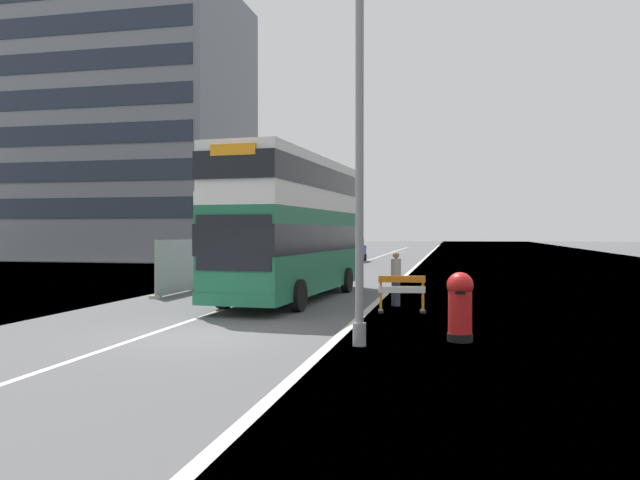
% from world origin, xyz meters
% --- Properties ---
extents(ground, '(140.00, 280.00, 0.10)m').
position_xyz_m(ground, '(0.65, 0.14, -0.05)').
color(ground, '#4C4C4F').
extents(double_decker_bus, '(3.31, 10.93, 5.11)m').
position_xyz_m(double_decker_bus, '(0.29, 8.01, 2.72)').
color(double_decker_bus, '#1E6B47').
rests_on(double_decker_bus, ground).
extents(lamppost_foreground, '(0.29, 0.70, 9.69)m').
position_xyz_m(lamppost_foreground, '(4.00, -0.56, 4.60)').
color(lamppost_foreground, gray).
rests_on(lamppost_foreground, ground).
extents(red_pillar_postbox, '(0.59, 0.59, 1.56)m').
position_xyz_m(red_pillar_postbox, '(6.13, 0.47, 0.85)').
color(red_pillar_postbox, black).
rests_on(red_pillar_postbox, ground).
extents(roadworks_barrier, '(1.47, 0.66, 1.12)m').
position_xyz_m(roadworks_barrier, '(4.44, 5.08, 0.68)').
color(roadworks_barrier, orange).
rests_on(roadworks_barrier, ground).
extents(construction_site_fence, '(0.44, 13.80, 2.19)m').
position_xyz_m(construction_site_fence, '(-4.71, 13.78, 1.05)').
color(construction_site_fence, '#A8AAAD').
rests_on(construction_site_fence, ground).
extents(car_oncoming_near, '(2.00, 4.24, 2.32)m').
position_xyz_m(car_oncoming_near, '(-2.80, 26.60, 1.08)').
color(car_oncoming_near, slate).
rests_on(car_oncoming_near, ground).
extents(car_receding_mid, '(2.02, 4.32, 1.99)m').
position_xyz_m(car_receding_mid, '(-2.17, 35.60, 0.94)').
color(car_receding_mid, navy).
rests_on(car_receding_mid, ground).
extents(bare_tree_far_verge_near, '(2.56, 2.31, 3.59)m').
position_xyz_m(bare_tree_far_verge_near, '(-12.09, 32.59, 2.03)').
color(bare_tree_far_verge_near, '#4C3D2D').
rests_on(bare_tree_far_verge_near, ground).
extents(pedestrian_at_kerb, '(0.34, 0.34, 1.80)m').
position_xyz_m(pedestrian_at_kerb, '(4.11, 6.74, 0.91)').
color(pedestrian_at_kerb, '#2D3342').
rests_on(pedestrian_at_kerb, ground).
extents(backdrop_office_block, '(20.08, 14.56, 24.13)m').
position_xyz_m(backdrop_office_block, '(-23.52, 38.60, 12.07)').
color(backdrop_office_block, gray).
rests_on(backdrop_office_block, ground).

